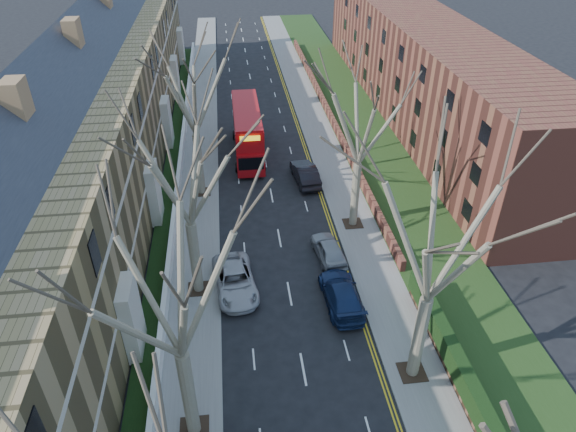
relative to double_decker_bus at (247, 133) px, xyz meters
name	(u,v)px	position (x,y,z in m)	size (l,w,h in m)	color
pavement_left	(201,137)	(-4.53, 4.20, -2.11)	(3.00, 102.00, 0.12)	slate
pavement_right	(318,131)	(7.47, 4.20, -2.11)	(3.00, 102.00, 0.12)	slate
terrace_left	(97,122)	(-12.18, -3.80, 3.36)	(9.70, 78.00, 13.60)	olive
flats_right	(420,67)	(18.93, 8.20, 2.81)	(13.97, 54.00, 10.00)	brown
front_wall_left	(180,171)	(-6.18, -3.80, -1.55)	(0.30, 78.00, 1.00)	white
grass_verge_right	(361,128)	(11.97, 4.20, -2.02)	(6.00, 102.00, 0.06)	#223D16
tree_left_mid	(169,279)	(-4.23, -28.80, 7.38)	(10.50, 10.50, 14.71)	#6D644E
tree_left_far	(183,162)	(-4.23, -18.80, 7.07)	(10.15, 10.15, 14.22)	#6D644E
tree_left_dist	(190,81)	(-4.23, -6.80, 7.39)	(10.50, 10.50, 14.71)	#6D644E
tree_right_mid	(442,227)	(7.17, -26.80, 7.38)	(10.50, 10.50, 14.71)	#6D644E
tree_right_far	(362,110)	(7.17, -12.80, 7.07)	(10.15, 10.15, 14.22)	#6D644E
double_decker_bus	(247,133)	(0.00, 0.00, 0.00)	(2.70, 10.54, 4.42)	#A50B10
car_left_far	(235,280)	(-1.91, -18.99, -1.43)	(2.47, 5.37, 1.49)	#ABABB0
car_right_near	(341,294)	(4.53, -21.04, -1.42)	(2.11, 5.19, 1.50)	#16264F
car_right_mid	(329,249)	(4.60, -16.50, -1.45)	(1.70, 4.22, 1.44)	#919399
car_right_far	(305,173)	(4.55, -5.88, -1.37)	(1.71, 4.89, 1.61)	black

